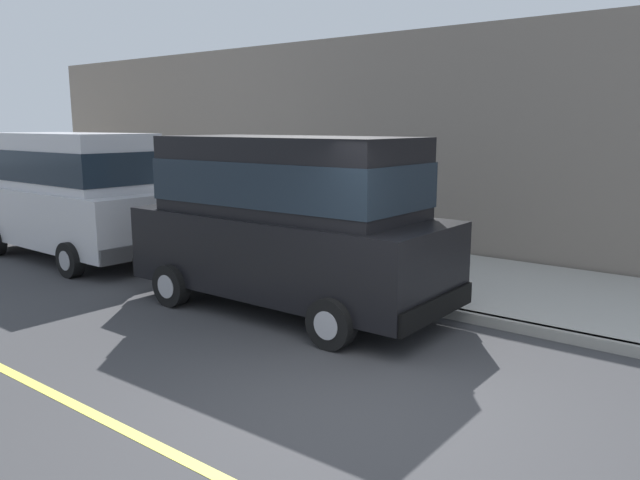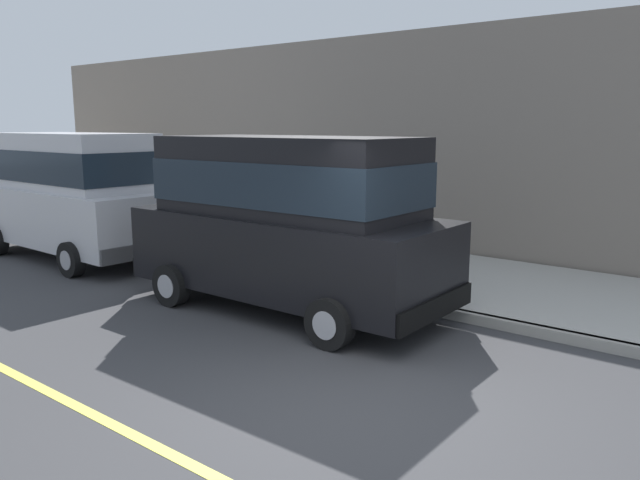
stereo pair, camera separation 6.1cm
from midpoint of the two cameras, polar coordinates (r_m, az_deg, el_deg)
name	(u,v)px [view 2 (the right image)]	position (r m, az deg, el deg)	size (l,w,h in m)	color
ground_plane	(353,410)	(6.16, 3.37, -15.32)	(80.00, 80.00, 0.00)	#38383A
curb	(491,322)	(8.77, 15.61, -7.21)	(0.16, 64.00, 0.14)	gray
sidewalk	(538,294)	(10.39, 19.53, -4.65)	(3.60, 64.00, 0.14)	#A8A59E
car_black_van	(287,216)	(8.97, -2.82, 2.25)	(2.17, 4.92, 2.52)	black
car_silver_van	(73,190)	(13.51, -21.56, 4.32)	(2.20, 4.93, 2.52)	#BCBCC1
dog_black	(355,247)	(11.65, 3.40, -0.64)	(0.27, 0.75, 0.49)	black
building_facade	(312,142)	(15.01, -0.59, 9.01)	(0.50, 20.00, 4.57)	slate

